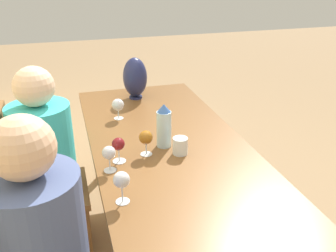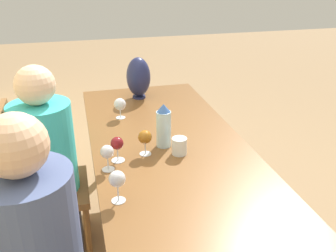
{
  "view_description": "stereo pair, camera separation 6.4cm",
  "coord_description": "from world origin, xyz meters",
  "px_view_note": "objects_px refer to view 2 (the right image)",
  "views": [
    {
      "loc": [
        -1.63,
        0.54,
        1.71
      ],
      "look_at": [
        0.21,
        0.0,
        0.84
      ],
      "focal_mm": 40.0,
      "sensor_mm": 36.0,
      "label": 1
    },
    {
      "loc": [
        -1.65,
        0.47,
        1.71
      ],
      "look_at": [
        0.21,
        0.0,
        0.84
      ],
      "focal_mm": 40.0,
      "sensor_mm": 36.0,
      "label": 2
    }
  ],
  "objects_px": {
    "water_tumbler": "(179,146)",
    "wine_glass_0": "(145,138)",
    "wine_glass_5": "(117,144)",
    "person_far": "(49,159)",
    "water_bottle": "(164,126)",
    "wine_glass_2": "(120,105)",
    "wine_glass_6": "(117,180)",
    "chair_far": "(36,181)",
    "wine_glass_1": "(107,153)",
    "vase": "(138,77)"
  },
  "relations": [
    {
      "from": "wine_glass_1",
      "to": "wine_glass_6",
      "type": "relative_size",
      "value": 0.9
    },
    {
      "from": "wine_glass_5",
      "to": "person_far",
      "type": "height_order",
      "value": "person_far"
    },
    {
      "from": "wine_glass_6",
      "to": "wine_glass_2",
      "type": "bearing_deg",
      "value": -8.27
    },
    {
      "from": "water_tumbler",
      "to": "wine_glass_0",
      "type": "relative_size",
      "value": 0.67
    },
    {
      "from": "wine_glass_2",
      "to": "person_far",
      "type": "distance_m",
      "value": 0.57
    },
    {
      "from": "vase",
      "to": "water_bottle",
      "type": "bearing_deg",
      "value": 179.53
    },
    {
      "from": "vase",
      "to": "wine_glass_0",
      "type": "relative_size",
      "value": 2.21
    },
    {
      "from": "wine_glass_2",
      "to": "vase",
      "type": "bearing_deg",
      "value": -28.0
    },
    {
      "from": "water_tumbler",
      "to": "wine_glass_2",
      "type": "height_order",
      "value": "wine_glass_2"
    },
    {
      "from": "water_bottle",
      "to": "wine_glass_6",
      "type": "distance_m",
      "value": 0.56
    },
    {
      "from": "wine_glass_1",
      "to": "chair_far",
      "type": "xyz_separation_m",
      "value": [
        0.37,
        0.4,
        -0.33
      ]
    },
    {
      "from": "wine_glass_6",
      "to": "person_far",
      "type": "relative_size",
      "value": 0.12
    },
    {
      "from": "wine_glass_2",
      "to": "wine_glass_6",
      "type": "height_order",
      "value": "wine_glass_6"
    },
    {
      "from": "water_tumbler",
      "to": "wine_glass_5",
      "type": "distance_m",
      "value": 0.33
    },
    {
      "from": "vase",
      "to": "wine_glass_5",
      "type": "distance_m",
      "value": 0.96
    },
    {
      "from": "wine_glass_0",
      "to": "chair_far",
      "type": "height_order",
      "value": "chair_far"
    },
    {
      "from": "wine_glass_1",
      "to": "wine_glass_5",
      "type": "distance_m",
      "value": 0.1
    },
    {
      "from": "wine_glass_5",
      "to": "person_far",
      "type": "xyz_separation_m",
      "value": [
        0.29,
        0.37,
        -0.19
      ]
    },
    {
      "from": "wine_glass_5",
      "to": "wine_glass_0",
      "type": "bearing_deg",
      "value": -77.23
    },
    {
      "from": "wine_glass_0",
      "to": "person_far",
      "type": "xyz_separation_m",
      "value": [
        0.26,
        0.52,
        -0.2
      ]
    },
    {
      "from": "water_bottle",
      "to": "chair_far",
      "type": "relative_size",
      "value": 0.26
    },
    {
      "from": "wine_glass_5",
      "to": "chair_far",
      "type": "distance_m",
      "value": 0.64
    },
    {
      "from": "wine_glass_5",
      "to": "wine_glass_2",
      "type": "bearing_deg",
      "value": -9.03
    },
    {
      "from": "water_tumbler",
      "to": "wine_glass_6",
      "type": "relative_size",
      "value": 0.62
    },
    {
      "from": "vase",
      "to": "wine_glass_5",
      "type": "xyz_separation_m",
      "value": [
        -0.92,
        0.28,
        -0.06
      ]
    },
    {
      "from": "water_tumbler",
      "to": "wine_glass_6",
      "type": "xyz_separation_m",
      "value": [
        -0.35,
        0.37,
        0.06
      ]
    },
    {
      "from": "water_bottle",
      "to": "wine_glass_0",
      "type": "relative_size",
      "value": 1.8
    },
    {
      "from": "water_bottle",
      "to": "vase",
      "type": "distance_m",
      "value": 0.81
    },
    {
      "from": "vase",
      "to": "chair_far",
      "type": "xyz_separation_m",
      "value": [
        -0.63,
        0.74,
        -0.4
      ]
    },
    {
      "from": "water_tumbler",
      "to": "wine_glass_0",
      "type": "xyz_separation_m",
      "value": [
        0.04,
        0.18,
        0.05
      ]
    },
    {
      "from": "wine_glass_0",
      "to": "wine_glass_1",
      "type": "relative_size",
      "value": 1.04
    },
    {
      "from": "water_tumbler",
      "to": "chair_far",
      "type": "bearing_deg",
      "value": 69.3
    },
    {
      "from": "water_tumbler",
      "to": "wine_glass_0",
      "type": "distance_m",
      "value": 0.19
    },
    {
      "from": "wine_glass_0",
      "to": "wine_glass_6",
      "type": "relative_size",
      "value": 0.94
    },
    {
      "from": "wine_glass_2",
      "to": "water_tumbler",
      "type": "bearing_deg",
      "value": -157.19
    },
    {
      "from": "water_bottle",
      "to": "wine_glass_6",
      "type": "bearing_deg",
      "value": 145.56
    },
    {
      "from": "wine_glass_6",
      "to": "water_tumbler",
      "type": "bearing_deg",
      "value": -47.11
    },
    {
      "from": "person_far",
      "to": "wine_glass_0",
      "type": "bearing_deg",
      "value": -116.23
    },
    {
      "from": "wine_glass_1",
      "to": "water_tumbler",
      "type": "bearing_deg",
      "value": -79.55
    },
    {
      "from": "water_tumbler",
      "to": "person_far",
      "type": "bearing_deg",
      "value": 66.88
    },
    {
      "from": "wine_glass_1",
      "to": "wine_glass_6",
      "type": "height_order",
      "value": "wine_glass_6"
    },
    {
      "from": "wine_glass_0",
      "to": "wine_glass_6",
      "type": "xyz_separation_m",
      "value": [
        -0.39,
        0.2,
        0.01
      ]
    },
    {
      "from": "vase",
      "to": "person_far",
      "type": "height_order",
      "value": "person_far"
    },
    {
      "from": "water_tumbler",
      "to": "person_far",
      "type": "relative_size",
      "value": 0.08
    },
    {
      "from": "water_tumbler",
      "to": "wine_glass_1",
      "type": "xyz_separation_m",
      "value": [
        -0.07,
        0.39,
        0.05
      ]
    },
    {
      "from": "water_bottle",
      "to": "chair_far",
      "type": "xyz_separation_m",
      "value": [
        0.19,
        0.73,
        -0.36
      ]
    },
    {
      "from": "wine_glass_6",
      "to": "chair_far",
      "type": "bearing_deg",
      "value": 32.87
    },
    {
      "from": "water_bottle",
      "to": "wine_glass_2",
      "type": "height_order",
      "value": "water_bottle"
    },
    {
      "from": "chair_far",
      "to": "vase",
      "type": "bearing_deg",
      "value": -49.74
    },
    {
      "from": "wine_glass_1",
      "to": "wine_glass_5",
      "type": "bearing_deg",
      "value": -36.81
    }
  ]
}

